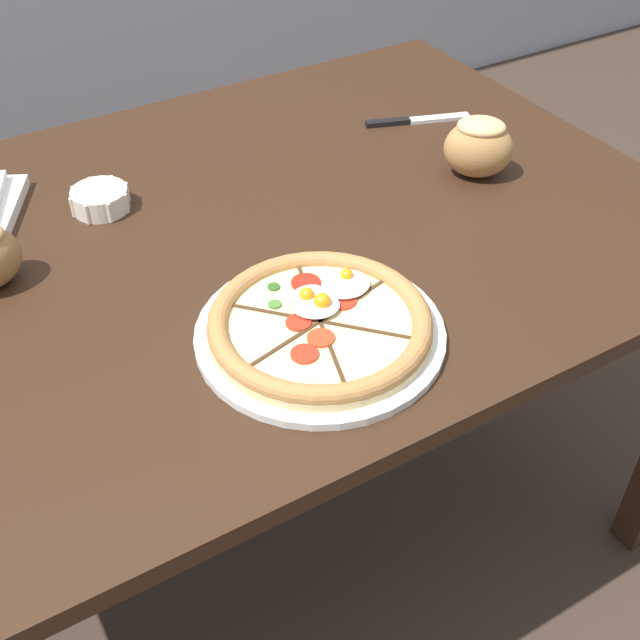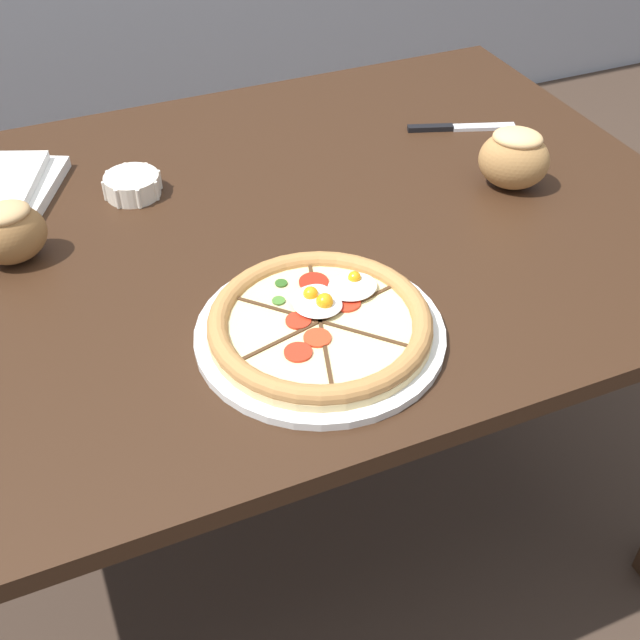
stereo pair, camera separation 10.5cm
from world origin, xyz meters
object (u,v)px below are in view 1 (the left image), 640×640
object	(u,v)px
pizza	(320,325)
ramekin_bowl	(100,199)
knife_main	(416,120)
bread_piece_mid	(479,146)
dining_table	(219,283)

from	to	relation	value
pizza	ramekin_bowl	world-z (taller)	pizza
ramekin_bowl	knife_main	xyz separation A→B (m)	(0.62, -0.01, -0.01)
pizza	knife_main	world-z (taller)	pizza
pizza	bread_piece_mid	world-z (taller)	bread_piece_mid
pizza	ramekin_bowl	xyz separation A→B (m)	(-0.15, 0.45, -0.00)
bread_piece_mid	ramekin_bowl	bearing A→B (deg)	159.32
dining_table	ramekin_bowl	distance (m)	0.24
ramekin_bowl	knife_main	size ratio (longest dim) A/B	0.49
dining_table	bread_piece_mid	distance (m)	0.50
dining_table	knife_main	bearing A→B (deg)	17.66
bread_piece_mid	knife_main	size ratio (longest dim) A/B	0.73
pizza	bread_piece_mid	distance (m)	0.50
pizza	ramekin_bowl	size ratio (longest dim) A/B	3.41
ramekin_bowl	bread_piece_mid	world-z (taller)	bread_piece_mid
ramekin_bowl	dining_table	bearing A→B (deg)	-54.86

